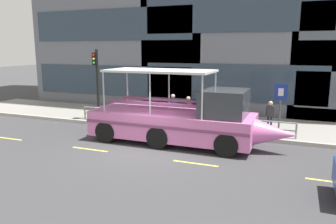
{
  "coord_description": "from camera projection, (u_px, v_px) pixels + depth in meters",
  "views": [
    {
      "loc": [
        5.83,
        -12.43,
        4.34
      ],
      "look_at": [
        0.08,
        2.01,
        1.3
      ],
      "focal_mm": 34.94,
      "sensor_mm": 36.0,
      "label": 1
    }
  ],
  "objects": [
    {
      "name": "traffic_light_pole",
      "position": [
        97.0,
        77.0,
        19.02
      ],
      "size": [
        0.24,
        0.46,
        4.11
      ],
      "color": "black",
      "rests_on": "sidewalk"
    },
    {
      "name": "duck_tour_boat",
      "position": [
        183.0,
        120.0,
        14.95
      ],
      "size": [
        9.43,
        2.62,
        3.37
      ],
      "color": "pink",
      "rests_on": "ground_plane"
    },
    {
      "name": "pedestrian_mid_left",
      "position": [
        188.0,
        108.0,
        17.85
      ],
      "size": [
        0.3,
        0.41,
        1.59
      ],
      "color": "#1E2338",
      "rests_on": "sidewalk"
    },
    {
      "name": "curb_guardrail",
      "position": [
        178.0,
        118.0,
        17.27
      ],
      "size": [
        11.84,
        0.09,
        0.77
      ],
      "color": "gray",
      "rests_on": "sidewalk"
    },
    {
      "name": "ground_plane",
      "position": [
        149.0,
        149.0,
        14.28
      ],
      "size": [
        120.0,
        120.0,
        0.0
      ],
      "primitive_type": "plane",
      "color": "#3D3D3F"
    },
    {
      "name": "parking_sign",
      "position": [
        280.0,
        101.0,
        15.49
      ],
      "size": [
        0.6,
        0.12,
        2.51
      ],
      "color": "#4C4F54",
      "rests_on": "sidewalk"
    },
    {
      "name": "lane_centreline",
      "position": [
        139.0,
        156.0,
        13.38
      ],
      "size": [
        25.8,
        0.12,
        0.01
      ],
      "color": "#DBD64C",
      "rests_on": "ground_plane"
    },
    {
      "name": "pedestrian_mid_right",
      "position": [
        173.0,
        105.0,
        18.4
      ],
      "size": [
        0.47,
        0.22,
        1.64
      ],
      "color": "#1E2338",
      "rests_on": "sidewalk"
    },
    {
      "name": "pedestrian_near_bow",
      "position": [
        270.0,
        113.0,
        16.43
      ],
      "size": [
        0.45,
        0.21,
        1.57
      ],
      "color": "#1E2338",
      "rests_on": "sidewalk"
    },
    {
      "name": "curb_edge",
      "position": [
        174.0,
        131.0,
        17.1
      ],
      "size": [
        32.0,
        0.18,
        0.18
      ],
      "primitive_type": "cube",
      "color": "#B2ADA3",
      "rests_on": "ground_plane"
    },
    {
      "name": "sidewalk",
      "position": [
        189.0,
        121.0,
        19.37
      ],
      "size": [
        32.0,
        4.8,
        0.18
      ],
      "primitive_type": "cube",
      "color": "gray",
      "rests_on": "ground_plane"
    }
  ]
}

